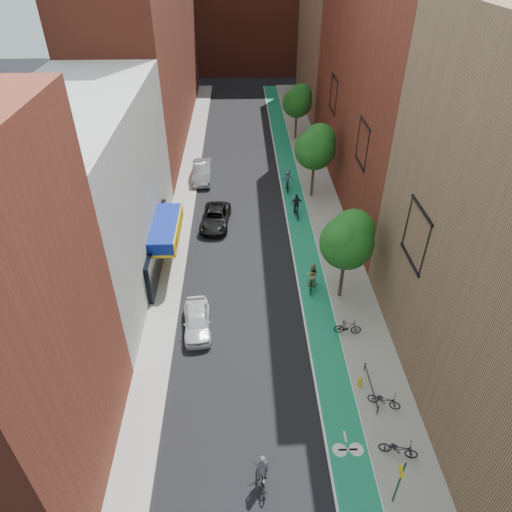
{
  "coord_description": "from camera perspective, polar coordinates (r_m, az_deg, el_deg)",
  "views": [
    {
      "loc": [
        -0.81,
        -12.96,
        20.15
      ],
      "look_at": [
        0.12,
        12.8,
        1.5
      ],
      "focal_mm": 32.0,
      "sensor_mm": 36.0,
      "label": 1
    }
  ],
  "objects": [
    {
      "name": "fire_hydrant",
      "position": [
        25.78,
        12.87,
        -15.04
      ],
      "size": [
        0.23,
        0.23,
        0.67
      ],
      "color": "gold",
      "rests_on": "sidewalk_right"
    },
    {
      "name": "building_right_far_tan",
      "position": [
        65.21,
        10.32,
        25.55
      ],
      "size": [
        8.0,
        20.0,
        18.0
      ],
      "primitive_type": "cube",
      "color": "#8C6B4C",
      "rests_on": "ground"
    },
    {
      "name": "tree_near",
      "position": [
        28.46,
        11.41,
        2.1
      ],
      "size": [
        3.4,
        3.36,
        6.42
      ],
      "color": "#332619",
      "rests_on": "ground"
    },
    {
      "name": "cyclist_lane_mid",
      "position": [
        38.93,
        5.07,
        5.95
      ],
      "size": [
        1.07,
        1.75,
        2.1
      ],
      "rotation": [
        0.0,
        0.0,
        3.29
      ],
      "color": "black",
      "rests_on": "ground"
    },
    {
      "name": "bike_lane",
      "position": [
        44.12,
        4.48,
        8.61
      ],
      "size": [
        2.0,
        68.0,
        0.01
      ],
      "primitive_type": "cube",
      "color": "#167F56",
      "rests_on": "ground"
    },
    {
      "name": "building_left_white",
      "position": [
        32.11,
        -20.5,
        7.36
      ],
      "size": [
        8.0,
        20.0,
        12.0
      ],
      "primitive_type": "cube",
      "color": "silver",
      "rests_on": "ground"
    },
    {
      "name": "cyclist_lane_far",
      "position": [
        43.02,
        3.96,
        9.31
      ],
      "size": [
        1.16,
        1.67,
        2.11
      ],
      "rotation": [
        0.0,
        0.0,
        3.1
      ],
      "color": "black",
      "rests_on": "ground"
    },
    {
      "name": "tree_far",
      "position": [
        53.72,
        5.21,
        18.81
      ],
      "size": [
        3.3,
        3.25,
        6.21
      ],
      "color": "#332619",
      "rests_on": "ground"
    },
    {
      "name": "parked_car_silver",
      "position": [
        45.4,
        -6.76,
        10.43
      ],
      "size": [
        1.79,
        4.98,
        1.63
      ],
      "primitive_type": "imported",
      "rotation": [
        0.0,
        0.0,
        0.01
      ],
      "color": "gray",
      "rests_on": "ground"
    },
    {
      "name": "tree_mid",
      "position": [
        40.52,
        7.47,
        13.47
      ],
      "size": [
        3.55,
        3.53,
        6.74
      ],
      "color": "#332619",
      "rests_on": "ground"
    },
    {
      "name": "sidewalk_right",
      "position": [
        44.43,
        7.72,
        8.69
      ],
      "size": [
        3.0,
        68.0,
        0.15
      ],
      "primitive_type": "cube",
      "color": "gray",
      "rests_on": "ground"
    },
    {
      "name": "sidewalk_left",
      "position": [
        44.14,
        -8.68,
        8.41
      ],
      "size": [
        2.0,
        68.0,
        0.15
      ],
      "primitive_type": "cube",
      "color": "gray",
      "rests_on": "ground"
    },
    {
      "name": "sign_pole",
      "position": [
        21.53,
        17.47,
        -25.2
      ],
      "size": [
        0.13,
        0.71,
        3.0
      ],
      "color": "#194C26",
      "rests_on": "sidewalk_right"
    },
    {
      "name": "parked_car_black",
      "position": [
        37.88,
        -5.1,
        4.78
      ],
      "size": [
        2.61,
        4.98,
        1.34
      ],
      "primitive_type": "imported",
      "rotation": [
        0.0,
        0.0,
        -0.08
      ],
      "color": "black",
      "rests_on": "ground"
    },
    {
      "name": "parked_bike_mid",
      "position": [
        28.22,
        11.39,
        -8.75
      ],
      "size": [
        1.69,
        0.64,
        0.99
      ],
      "primitive_type": "imported",
      "rotation": [
        0.0,
        0.0,
        1.47
      ],
      "color": "black",
      "rests_on": "sidewalk_right"
    },
    {
      "name": "building_left_far_red",
      "position": [
        56.64,
        -13.78,
        25.71
      ],
      "size": [
        8.0,
        36.0,
        22.0
      ],
      "primitive_type": "cube",
      "color": "maroon",
      "rests_on": "ground"
    },
    {
      "name": "cyclist_lane_near",
      "position": [
        31.0,
        7.0,
        -2.88
      ],
      "size": [
        0.97,
        1.85,
        2.08
      ],
      "rotation": [
        0.0,
        0.0,
        2.91
      ],
      "color": "black",
      "rests_on": "ground"
    },
    {
      "name": "parked_bike_near",
      "position": [
        23.76,
        17.39,
        -21.98
      ],
      "size": [
        1.9,
        1.14,
        0.94
      ],
      "primitive_type": "imported",
      "rotation": [
        0.0,
        0.0,
        1.26
      ],
      "color": "black",
      "rests_on": "sidewalk_right"
    },
    {
      "name": "ground",
      "position": [
        23.97,
        0.88,
        -21.32
      ],
      "size": [
        160.0,
        160.0,
        0.0
      ],
      "primitive_type": "plane",
      "color": "black",
      "rests_on": "ground"
    },
    {
      "name": "building_far_closure",
      "position": [
        85.57,
        -1.72,
        29.07
      ],
      "size": [
        30.0,
        14.0,
        20.0
      ],
      "primitive_type": "cube",
      "color": "maroon",
      "rests_on": "ground"
    },
    {
      "name": "building_right_mid_red",
      "position": [
        42.02,
        17.0,
        21.91
      ],
      "size": [
        8.0,
        28.0,
        22.0
      ],
      "primitive_type": "cube",
      "color": "maroon",
      "rests_on": "ground"
    },
    {
      "name": "parked_bike_far",
      "position": [
        25.22,
        15.74,
        -16.93
      ],
      "size": [
        1.77,
        1.22,
        0.88
      ],
      "primitive_type": "imported",
      "rotation": [
        0.0,
        0.0,
        1.15
      ],
      "color": "black",
      "rests_on": "sidewalk_right"
    },
    {
      "name": "parked_car_white",
      "position": [
        28.28,
        -7.38,
        -7.99
      ],
      "size": [
        1.98,
        4.14,
        1.37
      ],
      "primitive_type": "imported",
      "rotation": [
        0.0,
        0.0,
        0.09
      ],
      "color": "silver",
      "rests_on": "ground"
    },
    {
      "name": "cyclist_lead",
      "position": [
        22.18,
        0.73,
        -25.7
      ],
      "size": [
        0.78,
        1.82,
        1.97
      ],
      "rotation": [
        0.0,
        0.0,
        3.24
      ],
      "color": "black",
      "rests_on": "ground"
    }
  ]
}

